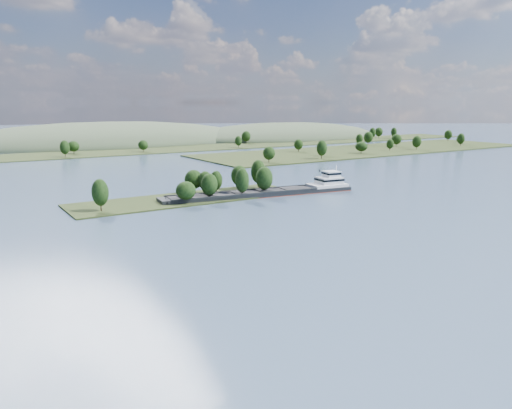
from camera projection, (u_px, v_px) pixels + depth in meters
ground at (264, 228)px, 165.12m from camera, size 1800.00×1800.00×0.00m
tree_island at (205, 188)px, 217.52m from camera, size 100.00×30.00×14.68m
right_bank at (372, 149)px, 434.89m from camera, size 320.00×90.00×15.10m
back_shoreline at (83, 154)px, 401.21m from camera, size 900.00×60.00×15.51m
hill_east at (285, 138)px, 591.12m from camera, size 260.00×140.00×36.00m
hill_west at (109, 143)px, 510.87m from camera, size 320.00×160.00×44.00m
cargo_barge at (273, 191)px, 225.16m from camera, size 91.68×22.80×12.31m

